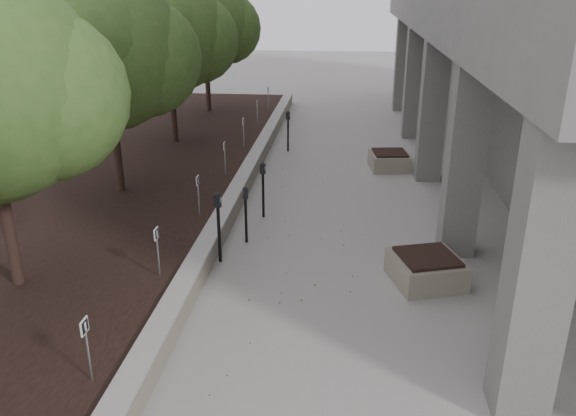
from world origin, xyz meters
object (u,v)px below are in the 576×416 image
at_px(crabapple_tree_4, 170,59).
at_px(parking_meter_2, 219,227).
at_px(parking_meter_3, 246,215).
at_px(parking_meter_4, 263,190).
at_px(crabapple_tree_3, 110,85).
at_px(crabapple_tree_5, 206,44).
at_px(planter_front, 426,269).
at_px(planter_back, 389,160).
at_px(parking_meter_5, 288,131).

relative_size(crabapple_tree_4, parking_meter_2, 3.53).
distance_m(parking_meter_3, parking_meter_4, 1.54).
bearing_deg(parking_meter_4, crabapple_tree_3, -168.43).
height_order(crabapple_tree_3, parking_meter_2, crabapple_tree_3).
distance_m(crabapple_tree_5, parking_meter_2, 13.63).
relative_size(planter_front, planter_back, 1.06).
xyz_separation_m(parking_meter_3, parking_meter_5, (0.17, 7.54, 0.04)).
bearing_deg(parking_meter_5, parking_meter_3, -72.30).
distance_m(crabapple_tree_3, crabapple_tree_4, 5.00).
bearing_deg(crabapple_tree_5, parking_meter_3, -73.17).
bearing_deg(parking_meter_2, parking_meter_5, 96.83).
distance_m(crabapple_tree_4, planter_front, 11.62).
distance_m(parking_meter_4, planter_front, 4.71).
xyz_separation_m(crabapple_tree_4, parking_meter_3, (3.64, -7.02, -2.46)).
xyz_separation_m(parking_meter_5, planter_back, (3.35, -1.66, -0.43)).
xyz_separation_m(crabapple_tree_3, crabapple_tree_5, (0.00, 10.00, 0.00)).
xyz_separation_m(parking_meter_4, parking_meter_5, (0.00, 6.02, -0.01)).
distance_m(crabapple_tree_5, parking_meter_5, 6.35).
height_order(parking_meter_3, planter_front, parking_meter_3).
distance_m(parking_meter_3, planter_front, 4.07).
distance_m(crabapple_tree_3, crabapple_tree_5, 10.00).
bearing_deg(planter_back, planter_front, -88.02).
xyz_separation_m(parking_meter_2, parking_meter_4, (0.55, 2.53, -0.06)).
bearing_deg(parking_meter_4, planter_front, -20.77).
relative_size(parking_meter_3, parking_meter_4, 0.93).
relative_size(crabapple_tree_3, planter_back, 4.63).
height_order(crabapple_tree_3, parking_meter_3, crabapple_tree_3).
xyz_separation_m(parking_meter_3, planter_back, (3.52, 5.88, -0.39)).
bearing_deg(parking_meter_2, crabapple_tree_5, 114.55).
bearing_deg(planter_front, crabapple_tree_4, 131.08).
xyz_separation_m(crabapple_tree_5, parking_meter_4, (3.80, -10.50, -2.41)).
xyz_separation_m(crabapple_tree_4, crabapple_tree_5, (0.00, 5.00, 0.00)).
xyz_separation_m(crabapple_tree_4, parking_meter_5, (3.80, 0.52, -2.42)).
relative_size(parking_meter_4, planter_back, 1.21).
xyz_separation_m(parking_meter_4, planter_front, (3.60, -3.00, -0.42)).
height_order(planter_front, planter_back, planter_front).
bearing_deg(parking_meter_5, crabapple_tree_4, -153.22).
height_order(crabapple_tree_3, parking_meter_4, crabapple_tree_3).
relative_size(crabapple_tree_4, parking_meter_3, 4.10).
bearing_deg(crabapple_tree_5, parking_meter_4, -70.08).
height_order(crabapple_tree_3, planter_back, crabapple_tree_3).
height_order(parking_meter_2, parking_meter_5, parking_meter_2).
distance_m(crabapple_tree_4, parking_meter_3, 8.28).
xyz_separation_m(crabapple_tree_4, planter_back, (7.15, -1.14, -2.85)).
height_order(parking_meter_4, planter_front, parking_meter_4).
bearing_deg(crabapple_tree_3, parking_meter_5, 55.44).
relative_size(parking_meter_3, planter_back, 1.13).
bearing_deg(crabapple_tree_4, planter_front, -48.92).
bearing_deg(planter_front, parking_meter_4, 140.22).
height_order(crabapple_tree_4, parking_meter_2, crabapple_tree_4).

